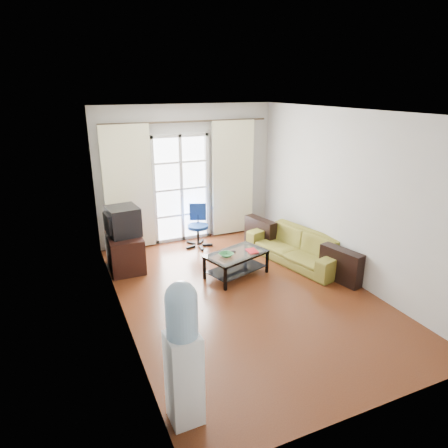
# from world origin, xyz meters

# --- Properties ---
(floor) EXTENTS (5.20, 5.20, 0.00)m
(floor) POSITION_xyz_m (0.00, 0.00, 0.00)
(floor) COLOR #612E17
(floor) RESTS_ON ground
(ceiling) EXTENTS (5.20, 5.20, 0.00)m
(ceiling) POSITION_xyz_m (0.00, 0.00, 2.70)
(ceiling) COLOR white
(ceiling) RESTS_ON wall_back
(wall_back) EXTENTS (3.60, 0.02, 2.70)m
(wall_back) POSITION_xyz_m (0.00, 2.60, 1.35)
(wall_back) COLOR #BCBAB2
(wall_back) RESTS_ON floor
(wall_front) EXTENTS (3.60, 0.02, 2.70)m
(wall_front) POSITION_xyz_m (0.00, -2.60, 1.35)
(wall_front) COLOR #BCBAB2
(wall_front) RESTS_ON floor
(wall_left) EXTENTS (0.02, 5.20, 2.70)m
(wall_left) POSITION_xyz_m (-1.80, 0.00, 1.35)
(wall_left) COLOR #BCBAB2
(wall_left) RESTS_ON floor
(wall_right) EXTENTS (0.02, 5.20, 2.70)m
(wall_right) POSITION_xyz_m (1.80, 0.00, 1.35)
(wall_right) COLOR #BCBAB2
(wall_right) RESTS_ON floor
(french_door) EXTENTS (1.16, 0.06, 2.15)m
(french_door) POSITION_xyz_m (-0.15, 2.54, 1.07)
(french_door) COLOR white
(french_door) RESTS_ON wall_back
(curtain_rod) EXTENTS (3.30, 0.04, 0.04)m
(curtain_rod) POSITION_xyz_m (0.00, 2.50, 2.38)
(curtain_rod) COLOR #4C3F2D
(curtain_rod) RESTS_ON wall_back
(curtain_left) EXTENTS (0.90, 0.07, 2.35)m
(curtain_left) POSITION_xyz_m (-1.20, 2.48, 1.20)
(curtain_left) COLOR #FFFECD
(curtain_left) RESTS_ON curtain_rod
(curtain_right) EXTENTS (0.90, 0.07, 2.35)m
(curtain_right) POSITION_xyz_m (0.95, 2.48, 1.20)
(curtain_right) COLOR #FFFECD
(curtain_right) RESTS_ON curtain_rod
(radiator) EXTENTS (0.64, 0.12, 0.64)m
(radiator) POSITION_xyz_m (0.80, 2.50, 0.33)
(radiator) COLOR #9A9B9D
(radiator) RESTS_ON floor
(sofa) EXTENTS (2.26, 1.62, 0.56)m
(sofa) POSITION_xyz_m (1.39, 0.68, 0.28)
(sofa) COLOR brown
(sofa) RESTS_ON floor
(coffee_table) EXTENTS (1.14, 0.86, 0.41)m
(coffee_table) POSITION_xyz_m (0.14, 0.59, 0.26)
(coffee_table) COLOR silver
(coffee_table) RESTS_ON floor
(bowl) EXTENTS (0.36, 0.36, 0.06)m
(bowl) POSITION_xyz_m (-0.07, 0.53, 0.44)
(bowl) COLOR green
(bowl) RESTS_ON coffee_table
(book) EXTENTS (0.19, 0.24, 0.02)m
(book) POSITION_xyz_m (0.33, 0.55, 0.42)
(book) COLOR #B52816
(book) RESTS_ON coffee_table
(remote) EXTENTS (0.18, 0.07, 0.02)m
(remote) POSITION_xyz_m (0.06, 0.63, 0.42)
(remote) COLOR black
(remote) RESTS_ON coffee_table
(tv_stand) EXTENTS (0.56, 0.83, 0.61)m
(tv_stand) POSITION_xyz_m (-1.49, 1.62, 0.30)
(tv_stand) COLOR black
(tv_stand) RESTS_ON floor
(crt_tv) EXTENTS (0.59, 0.59, 0.49)m
(crt_tv) POSITION_xyz_m (-1.49, 1.67, 0.85)
(crt_tv) COLOR black
(crt_tv) RESTS_ON tv_stand
(task_chair) EXTENTS (0.73, 0.73, 0.83)m
(task_chair) POSITION_xyz_m (0.02, 2.10, 0.25)
(task_chair) COLOR black
(task_chair) RESTS_ON floor
(water_cooler) EXTENTS (0.32, 0.30, 1.46)m
(water_cooler) POSITION_xyz_m (-1.60, -1.97, 0.76)
(water_cooler) COLOR white
(water_cooler) RESTS_ON floor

